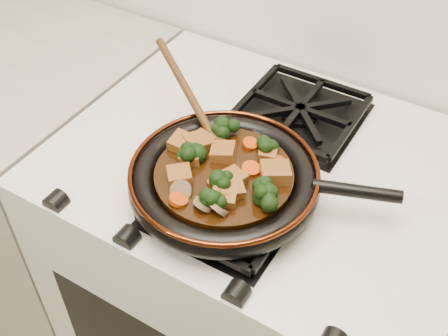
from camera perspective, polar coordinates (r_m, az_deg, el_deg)
The scene contains 33 objects.
stove at distance 1.37m, azimuth 3.28°, elevation -12.89°, with size 0.76×0.60×0.90m, color beige.
burner_grate_front at distance 0.93m, azimuth 0.28°, elevation -3.51°, with size 0.23×0.23×0.03m, color black, non-canonical shape.
burner_grate_back at distance 1.12m, azimuth 7.71°, elevation 5.65°, with size 0.23×0.23×0.03m, color black, non-canonical shape.
skillet at distance 0.93m, azimuth 0.14°, elevation -1.18°, with size 0.43×0.32×0.05m.
braising_sauce at distance 0.92m, azimuth -0.00°, elevation -0.94°, with size 0.23×0.23×0.02m, color black.
tofu_cube_0 at distance 0.94m, azimuth 4.43°, elevation 1.50°, with size 0.04×0.03×0.02m, color brown.
tofu_cube_1 at distance 0.94m, azimuth -0.08°, elevation 1.59°, with size 0.04×0.04×0.02m, color brown.
tofu_cube_2 at distance 0.90m, azimuth -4.53°, elevation -0.88°, with size 0.04×0.04×0.02m, color brown.
tofu_cube_3 at distance 0.96m, azimuth -4.22°, elevation 2.49°, with size 0.04×0.04×0.02m, color brown.
tofu_cube_4 at distance 0.93m, azimuth -3.48°, elevation 1.12°, with size 0.03×0.03×0.02m, color brown.
tofu_cube_5 at distance 0.96m, azimuth -2.74°, elevation 2.49°, with size 0.04×0.04×0.02m, color brown.
tofu_cube_6 at distance 0.88m, azimuth 0.64°, elevation -2.07°, with size 0.04×0.04×0.02m, color brown.
tofu_cube_7 at distance 0.89m, azimuth 0.86°, elevation -1.14°, with size 0.04×0.04×0.02m, color brown.
tofu_cube_8 at distance 0.87m, azimuth 0.03°, elevation -2.94°, with size 0.04×0.04×0.02m, color brown.
tofu_cube_9 at distance 0.91m, azimuth 5.22°, elevation -0.49°, with size 0.04×0.05×0.02m, color brown.
tofu_cube_10 at distance 0.96m, azimuth -2.33°, elevation 2.67°, with size 0.04×0.04×0.02m, color brown.
broccoli_floret_0 at distance 0.86m, azimuth 4.34°, elevation -3.22°, with size 0.06×0.06×0.05m, color black, non-canonical shape.
broccoli_floret_1 at distance 0.98m, azimuth -0.06°, elevation 3.77°, with size 0.06×0.06×0.05m, color black, non-canonical shape.
broccoli_floret_2 at distance 0.87m, azimuth 4.14°, elevation -2.67°, with size 0.06×0.06×0.05m, color black, non-canonical shape.
broccoli_floret_3 at distance 0.95m, azimuth 4.52°, elevation 1.89°, with size 0.05×0.05×0.05m, color black, non-canonical shape.
broccoli_floret_4 at distance 0.85m, azimuth -0.91°, elevation -3.44°, with size 0.06×0.06×0.06m, color black, non-canonical shape.
broccoli_floret_5 at distance 0.88m, azimuth -0.04°, elevation -1.59°, with size 0.06×0.06×0.06m, color black, non-canonical shape.
broccoli_floret_6 at distance 0.93m, azimuth -3.69°, elevation 1.38°, with size 0.06×0.06×0.05m, color black, non-canonical shape.
carrot_coin_0 at distance 0.93m, azimuth 5.61°, elevation 0.62°, with size 0.03×0.03×0.01m, color #B53505.
carrot_coin_1 at distance 0.92m, azimuth 2.76°, elevation -0.08°, with size 0.03×0.03×0.01m, color #B53505.
carrot_coin_2 at distance 0.95m, azimuth -2.54°, elevation 2.02°, with size 0.03×0.03×0.01m, color #B53505.
carrot_coin_3 at distance 0.87m, azimuth -4.66°, elevation -3.24°, with size 0.03×0.03×0.01m, color #B53505.
carrot_coin_4 at distance 0.96m, azimuth 2.68°, elevation 2.49°, with size 0.03×0.03×0.01m, color #B53505.
carrot_coin_5 at distance 0.89m, azimuth -0.80°, elevation -1.36°, with size 0.03×0.03×0.01m, color #B53505.
mushroom_slice_0 at distance 0.85m, azimuth -0.65°, elevation -4.00°, with size 0.04×0.04×0.01m, color brown.
mushroom_slice_1 at distance 0.86m, azimuth -2.11°, elevation -3.71°, with size 0.03×0.03×0.01m, color brown.
mushroom_slice_2 at distance 0.88m, azimuth -4.40°, elevation -2.30°, with size 0.03×0.03×0.01m, color brown.
wooden_spoon at distance 1.00m, azimuth -2.74°, elevation 6.03°, with size 0.15×0.11×0.25m.
Camera 1 is at (0.32, 1.01, 1.60)m, focal length 45.00 mm.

